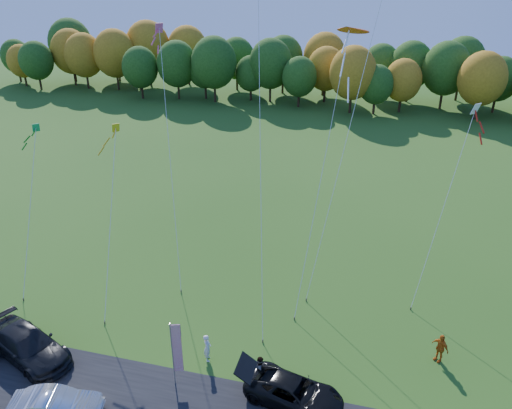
% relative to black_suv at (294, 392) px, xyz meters
% --- Properties ---
extents(ground, '(160.00, 160.00, 0.00)m').
position_rel_black_suv_xyz_m(ground, '(-3.94, 1.63, -0.69)').
color(ground, '#254D14').
extents(tree_line, '(116.00, 12.00, 10.00)m').
position_rel_black_suv_xyz_m(tree_line, '(-3.94, 56.63, -0.69)').
color(tree_line, '#1E4711').
rests_on(tree_line, ground).
extents(black_suv, '(5.37, 3.37, 1.38)m').
position_rel_black_suv_xyz_m(black_suv, '(0.00, 0.00, 0.00)').
color(black_suv, black).
rests_on(black_suv, ground).
extents(silver_sedan, '(4.61, 2.60, 1.44)m').
position_rel_black_suv_xyz_m(silver_sedan, '(-11.00, -3.75, 0.03)').
color(silver_sedan, silver).
rests_on(silver_sedan, ground).
extents(dark_truck_a, '(6.24, 4.35, 1.68)m').
position_rel_black_suv_xyz_m(dark_truck_a, '(-14.91, -0.53, 0.15)').
color(dark_truck_a, black).
rests_on(dark_truck_a, ground).
extents(person_tailgate_a, '(0.60, 0.73, 1.70)m').
position_rel_black_suv_xyz_m(person_tailgate_a, '(-5.19, 1.76, 0.16)').
color(person_tailgate_a, silver).
rests_on(person_tailgate_a, ground).
extents(person_tailgate_b, '(0.60, 0.76, 1.55)m').
position_rel_black_suv_xyz_m(person_tailgate_b, '(-1.99, 1.05, 0.09)').
color(person_tailgate_b, gray).
rests_on(person_tailgate_b, ground).
extents(person_east, '(1.07, 1.00, 1.77)m').
position_rel_black_suv_xyz_m(person_east, '(7.21, 4.93, 0.19)').
color(person_east, '#C05B12').
rests_on(person_east, ground).
extents(feather_flag, '(0.51, 0.22, 4.01)m').
position_rel_black_suv_xyz_m(feather_flag, '(-6.08, -0.27, 1.76)').
color(feather_flag, '#999999').
rests_on(feather_flag, ground).
extents(kite_delta_blue, '(5.17, 12.87, 26.20)m').
position_rel_black_suv_xyz_m(kite_delta_blue, '(-4.28, 9.76, 11.92)').
color(kite_delta_blue, '#4C3F33').
rests_on(kite_delta_blue, ground).
extents(kite_parafoil_orange, '(6.81, 13.87, 32.35)m').
position_rel_black_suv_xyz_m(kite_parafoil_orange, '(1.62, 14.99, 15.26)').
color(kite_parafoil_orange, '#4C3F33').
rests_on(kite_parafoil_orange, ground).
extents(kite_delta_red, '(2.47, 10.21, 17.38)m').
position_rel_black_suv_xyz_m(kite_delta_red, '(-0.47, 11.26, 8.01)').
color(kite_delta_red, '#4C3F33').
rests_on(kite_delta_red, ground).
extents(kite_diamond_yellow, '(2.41, 7.84, 10.71)m').
position_rel_black_suv_xyz_m(kite_diamond_yellow, '(-13.26, 6.70, 4.49)').
color(kite_diamond_yellow, '#4C3F33').
rests_on(kite_diamond_yellow, ground).
extents(kite_diamond_green, '(2.01, 6.81, 10.32)m').
position_rel_black_suv_xyz_m(kite_diamond_green, '(-19.39, 6.93, 4.30)').
color(kite_diamond_green, '#4C3F33').
rests_on(kite_diamond_green, ground).
extents(kite_diamond_white, '(2.99, 5.77, 12.56)m').
position_rel_black_suv_xyz_m(kite_diamond_white, '(7.04, 11.75, 5.39)').
color(kite_diamond_white, '#4C3F33').
rests_on(kite_diamond_white, ground).
extents(kite_diamond_pink, '(4.21, 8.27, 16.53)m').
position_rel_black_suv_xyz_m(kite_diamond_pink, '(-10.82, 11.02, 7.34)').
color(kite_diamond_pink, '#4C3F33').
rests_on(kite_diamond_pink, ground).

